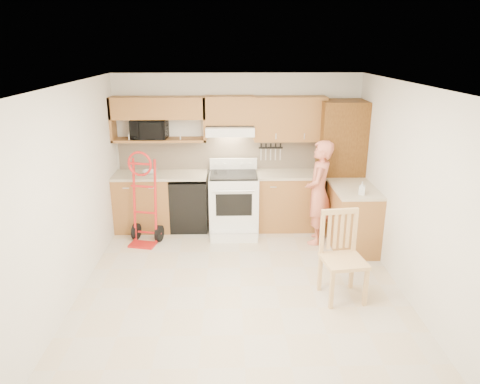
{
  "coord_description": "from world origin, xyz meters",
  "views": [
    {
      "loc": [
        -0.13,
        -5.0,
        2.92
      ],
      "look_at": [
        0.0,
        0.5,
        1.1
      ],
      "focal_mm": 33.37,
      "sensor_mm": 36.0,
      "label": 1
    }
  ],
  "objects_px": {
    "microwave": "(149,129)",
    "dining_chair": "(344,258)",
    "hand_truck": "(143,203)",
    "range": "(234,199)",
    "person": "(319,193)"
  },
  "relations": [
    {
      "from": "microwave",
      "to": "dining_chair",
      "type": "distance_m",
      "value": 3.7
    },
    {
      "from": "hand_truck",
      "to": "dining_chair",
      "type": "distance_m",
      "value": 3.12
    },
    {
      "from": "microwave",
      "to": "range",
      "type": "bearing_deg",
      "value": -10.29
    },
    {
      "from": "microwave",
      "to": "person",
      "type": "relative_size",
      "value": 0.35
    },
    {
      "from": "microwave",
      "to": "hand_truck",
      "type": "xyz_separation_m",
      "value": [
        -0.04,
        -0.74,
        -0.99
      ]
    },
    {
      "from": "microwave",
      "to": "dining_chair",
      "type": "height_order",
      "value": "microwave"
    },
    {
      "from": "microwave",
      "to": "person",
      "type": "distance_m",
      "value": 2.84
    },
    {
      "from": "hand_truck",
      "to": "dining_chair",
      "type": "xyz_separation_m",
      "value": [
        2.65,
        -1.64,
        -0.12
      ]
    },
    {
      "from": "person",
      "to": "range",
      "type": "bearing_deg",
      "value": -88.72
    },
    {
      "from": "microwave",
      "to": "dining_chair",
      "type": "bearing_deg",
      "value": -38.85
    },
    {
      "from": "dining_chair",
      "to": "person",
      "type": "bearing_deg",
      "value": 82.15
    },
    {
      "from": "range",
      "to": "person",
      "type": "xyz_separation_m",
      "value": [
        1.28,
        -0.41,
        0.23
      ]
    },
    {
      "from": "range",
      "to": "microwave",
      "type": "bearing_deg",
      "value": 166.32
    },
    {
      "from": "microwave",
      "to": "person",
      "type": "xyz_separation_m",
      "value": [
        2.61,
        -0.74,
        -0.85
      ]
    },
    {
      "from": "range",
      "to": "dining_chair",
      "type": "relative_size",
      "value": 1.07
    }
  ]
}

